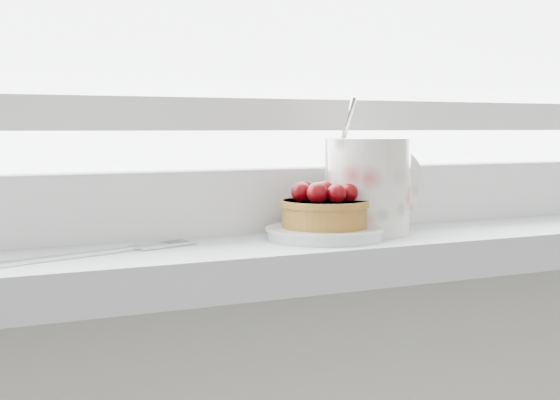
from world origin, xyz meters
TOP-DOWN VIEW (x-y plane):
  - saucer at (0.02, 1.88)m, footprint 0.12×0.12m
  - raspberry_tart at (0.02, 1.88)m, footprint 0.09×0.09m
  - floral_mug at (0.09, 1.89)m, footprint 0.14×0.11m
  - fork at (-0.21, 1.88)m, footprint 0.20×0.08m

SIDE VIEW (x-z plane):
  - fork at x=-0.21m, z-range 0.94..0.94m
  - saucer at x=0.02m, z-range 0.94..0.95m
  - raspberry_tart at x=0.02m, z-range 0.95..1.00m
  - floral_mug at x=0.09m, z-range 0.92..1.07m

